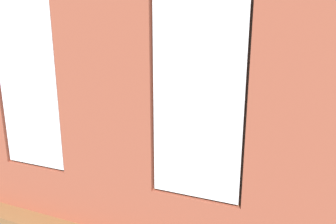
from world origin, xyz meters
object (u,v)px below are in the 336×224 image
object	(u,v)px
couch_by_window	(85,174)
potted_plant_by_left_couch	(277,138)
table_plant_small	(171,127)
papasan_chair	(183,115)
potted_plant_corner_near_left	(304,110)
potted_plant_between_couches	(167,172)
candle_jar	(164,126)
potted_plant_foreground_right	(132,97)
tv_flatscreen	(92,104)
couch_left	(297,164)
remote_gray	(169,129)
cup_ceramic	(185,128)
media_console	(93,126)
coffee_table	(169,132)
potted_plant_corner_far_left	(316,197)

from	to	relation	value
couch_by_window	potted_plant_by_left_couch	distance (m)	4.15
table_plant_small	papasan_chair	world-z (taller)	papasan_chair
potted_plant_corner_near_left	potted_plant_between_couches	size ratio (longest dim) A/B	1.34
candle_jar	potted_plant_foreground_right	bearing A→B (deg)	-42.39
tv_flatscreen	papasan_chair	xyz separation A→B (m)	(-2.01, -1.25, -0.37)
table_plant_small	potted_plant_by_left_couch	size ratio (longest dim) A/B	0.46
table_plant_small	potted_plant_between_couches	distance (m)	2.48
candle_jar	potted_plant_between_couches	bearing A→B (deg)	113.74
couch_left	remote_gray	world-z (taller)	couch_left
candle_jar	table_plant_small	distance (m)	0.33
potted_plant_corner_near_left	couch_by_window	bearing A→B (deg)	51.70
cup_ceramic	potted_plant_foreground_right	distance (m)	2.67
remote_gray	papasan_chair	distance (m)	1.36
candle_jar	tv_flatscreen	bearing A→B (deg)	-0.61
couch_by_window	table_plant_small	distance (m)	2.44
couch_left	tv_flatscreen	world-z (taller)	tv_flatscreen
potted_plant_corner_near_left	potted_plant_between_couches	world-z (taller)	potted_plant_corner_near_left
couch_left	media_console	bearing A→B (deg)	-97.22
couch_left	media_console	world-z (taller)	couch_left
potted_plant_corner_near_left	potted_plant_foreground_right	xyz separation A→B (m)	(4.68, 0.05, 0.00)
couch_by_window	coffee_table	world-z (taller)	couch_by_window
media_console	potted_plant_between_couches	size ratio (longest dim) A/B	1.10
remote_gray	media_console	size ratio (longest dim) A/B	0.18
tv_flatscreen	papasan_chair	distance (m)	2.39
candle_jar	table_plant_small	world-z (taller)	table_plant_small
potted_plant_foreground_right	potted_plant_between_couches	bearing A→B (deg)	124.50
couch_left	remote_gray	xyz separation A→B (m)	(2.69, -0.79, 0.08)
potted_plant_foreground_right	potted_plant_by_left_couch	distance (m)	4.26
potted_plant_between_couches	potted_plant_foreground_right	world-z (taller)	potted_plant_foreground_right
couch_left	potted_plant_corner_near_left	bearing A→B (deg)	179.77
potted_plant_corner_far_left	table_plant_small	bearing A→B (deg)	-42.07
couch_by_window	media_console	distance (m)	3.11
potted_plant_corner_far_left	potted_plant_by_left_couch	xyz separation A→B (m)	(0.54, -3.23, -0.36)
couch_left	tv_flatscreen	distance (m)	4.94
media_console	papasan_chair	size ratio (longest dim) A/B	0.89
remote_gray	potted_plant_corner_near_left	xyz separation A→B (m)	(-2.84, -1.66, 0.35)
couch_left	papasan_chair	world-z (taller)	couch_left
candle_jar	potted_plant_corner_far_left	bearing A→B (deg)	138.36
potted_plant_foreground_right	potted_plant_by_left_couch	world-z (taller)	potted_plant_foreground_right
couch_left	coffee_table	world-z (taller)	couch_left
potted_plant_corner_far_left	coffee_table	bearing A→B (deg)	-42.27
couch_left	potted_plant_corner_far_left	xyz separation A→B (m)	(-0.14, 1.79, 0.33)
media_console	potted_plant_foreground_right	bearing A→B (deg)	-101.55
remote_gray	potted_plant_by_left_couch	distance (m)	2.39
candle_jar	potted_plant_by_left_couch	bearing A→B (deg)	-167.12
couch_left	potted_plant_foreground_right	size ratio (longest dim) A/B	1.49
coffee_table	remote_gray	xyz separation A→B (m)	(-0.00, -0.00, 0.06)
media_console	potted_plant_by_left_couch	world-z (taller)	media_console
papasan_chair	table_plant_small	bearing A→B (deg)	99.00
couch_left	potted_plant_between_couches	size ratio (longest dim) A/B	2.33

